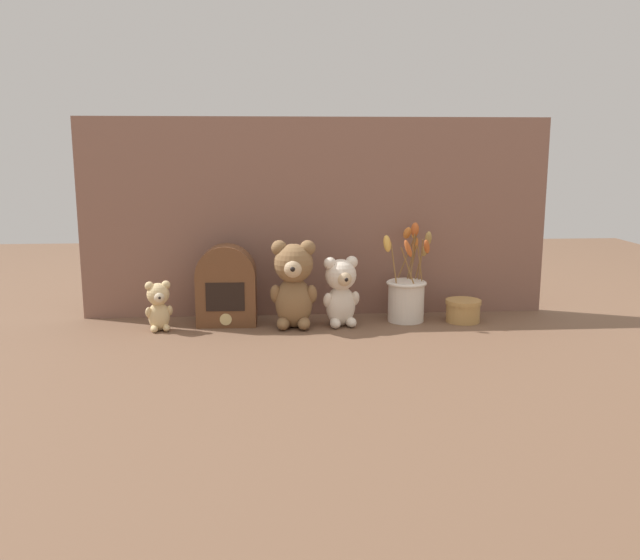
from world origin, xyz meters
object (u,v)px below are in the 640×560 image
Objects in this scene: decorative_tin_tall at (463,311)px; teddy_bear_small at (159,305)px; teddy_bear_medium at (341,290)px; teddy_bear_large at (294,282)px; vintage_radio at (226,286)px; flower_vase at (407,294)px.

teddy_bear_small is at bearing -177.73° from decorative_tin_tall.
teddy_bear_medium is 0.41m from decorative_tin_tall.
teddy_bear_large is 1.08× the size of vintage_radio.
vintage_radio reaches higher than teddy_bear_small.
vintage_radio is at bearing -179.21° from flower_vase.
decorative_tin_tall is (0.40, 0.02, -0.08)m from teddy_bear_medium.
flower_vase is (0.22, 0.05, -0.03)m from teddy_bear_medium.
decorative_tin_tall is at bearing 3.17° from teddy_bear_medium.
teddy_bear_large is 1.78× the size of teddy_bear_small.
teddy_bear_medium is 0.56m from teddy_bear_small.
flower_vase is at bearing 4.60° from teddy_bear_small.
teddy_bear_small reaches higher than decorative_tin_tall.
teddy_bear_large is 0.15m from teddy_bear_medium.
vintage_radio is 0.76m from decorative_tin_tall.
flower_vase is 1.25× the size of vintage_radio.
decorative_tin_tall is at bearing 3.10° from teddy_bear_large.
teddy_bear_small is 0.48× the size of flower_vase.
teddy_bear_small is 0.61× the size of vintage_radio.
teddy_bear_medium is at bearing -6.17° from vintage_radio.
teddy_bear_medium reaches higher than decorative_tin_tall.
vintage_radio is (0.20, 0.05, 0.04)m from teddy_bear_small.
teddy_bear_large is at bearing -176.90° from decorative_tin_tall.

